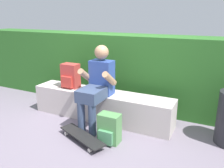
# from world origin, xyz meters

# --- Properties ---
(ground_plane) EXTENTS (24.00, 24.00, 0.00)m
(ground_plane) POSITION_xyz_m (0.00, 0.00, 0.00)
(ground_plane) COLOR slate
(bench_main) EXTENTS (2.33, 0.43, 0.46)m
(bench_main) POSITION_xyz_m (0.00, 0.38, 0.23)
(bench_main) COLOR #BBAFAA
(bench_main) RESTS_ON ground
(person_skater) EXTENTS (0.49, 0.62, 1.21)m
(person_skater) POSITION_xyz_m (0.06, 0.17, 0.66)
(person_skater) COLOR #2D4793
(person_skater) RESTS_ON ground
(skateboard_near_person) EXTENTS (0.82, 0.49, 0.09)m
(skateboard_near_person) POSITION_xyz_m (0.11, -0.36, 0.07)
(skateboard_near_person) COLOR black
(skateboard_near_person) RESTS_ON ground
(backpack_on_bench) EXTENTS (0.28, 0.23, 0.40)m
(backpack_on_bench) POSITION_xyz_m (-0.57, 0.37, 0.65)
(backpack_on_bench) COLOR #B23833
(backpack_on_bench) RESTS_ON bench_main
(backpack_on_ground) EXTENTS (0.28, 0.23, 0.40)m
(backpack_on_ground) POSITION_xyz_m (0.45, -0.22, 0.19)
(backpack_on_ground) COLOR #51894C
(backpack_on_ground) RESTS_ON ground
(hedge_row) EXTENTS (6.12, 0.63, 1.29)m
(hedge_row) POSITION_xyz_m (-0.12, 1.19, 0.65)
(hedge_row) COLOR #286022
(hedge_row) RESTS_ON ground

